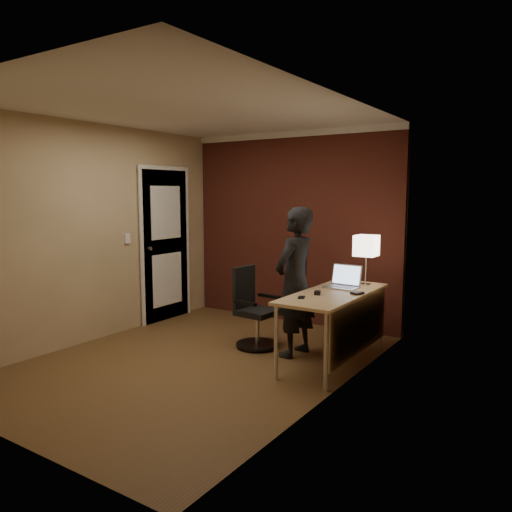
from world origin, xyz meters
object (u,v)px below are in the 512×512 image
object	(u,v)px
desk_lamp	(366,246)
laptop	(344,281)
desk	(340,306)
phone	(301,297)
person	(295,282)
wallet	(357,293)
office_chair	(253,313)
mouse	(317,293)

from	to	relation	value
desk_lamp	laptop	size ratio (longest dim) A/B	1.56
desk	desk_lamp	bearing A→B (deg)	84.95
phone	person	xyz separation A→B (m)	(-0.31, 0.44, 0.05)
wallet	office_chair	xyz separation A→B (m)	(-1.21, -0.01, -0.35)
desk	office_chair	bearing A→B (deg)	178.50
wallet	office_chair	distance (m)	1.26
wallet	laptop	bearing A→B (deg)	134.03
mouse	person	xyz separation A→B (m)	(-0.36, 0.21, 0.04)
mouse	desk	bearing A→B (deg)	27.07
desk_lamp	mouse	world-z (taller)	desk_lamp
office_chair	person	bearing A→B (deg)	-0.40
desk	phone	bearing A→B (deg)	-117.39
desk_lamp	mouse	xyz separation A→B (m)	(-0.21, -0.73, -0.40)
person	desk	bearing A→B (deg)	91.14
phone	office_chair	world-z (taller)	office_chair
wallet	person	bearing A→B (deg)	-178.54
desk	person	distance (m)	0.55
laptop	person	world-z (taller)	person
desk	desk_lamp	world-z (taller)	desk_lamp
mouse	phone	xyz separation A→B (m)	(-0.06, -0.23, -0.01)
mouse	wallet	world-z (taller)	mouse
laptop	phone	size ratio (longest dim) A/B	2.99
desk_lamp	wallet	xyz separation A→B (m)	(0.11, -0.50, -0.41)
desk	mouse	xyz separation A→B (m)	(-0.16, -0.19, 0.14)
desk_lamp	phone	distance (m)	1.07
wallet	office_chair	world-z (taller)	office_chair
phone	wallet	size ratio (longest dim) A/B	1.05
desk_lamp	office_chair	bearing A→B (deg)	-154.99
desk_lamp	wallet	distance (m)	0.65
desk	phone	distance (m)	0.48
desk_lamp	laptop	world-z (taller)	desk_lamp
phone	desk	bearing A→B (deg)	40.50
wallet	desk_lamp	bearing A→B (deg)	102.36
desk_lamp	person	size ratio (longest dim) A/B	0.34
desk	office_chair	world-z (taller)	office_chair
person	mouse	bearing A→B (deg)	63.62
laptop	person	bearing A→B (deg)	-146.71
desk_lamp	phone	world-z (taller)	desk_lamp
desk_lamp	office_chair	size ratio (longest dim) A/B	0.61
office_chair	person	world-z (taller)	person
phone	person	distance (m)	0.54
desk	person	xyz separation A→B (m)	(-0.52, 0.02, 0.18)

